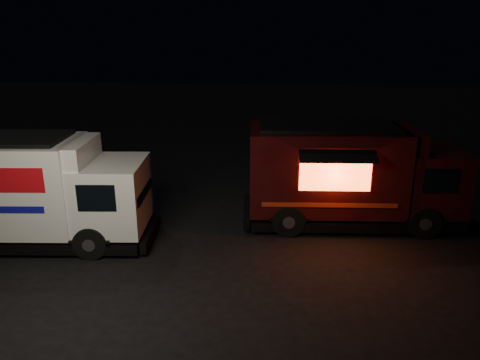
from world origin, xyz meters
The scene contains 3 objects.
ground centered at (0.00, 0.00, 0.00)m, with size 80.00×80.00×0.00m, color black.
white_truck centered at (-4.50, 0.84, 1.60)m, with size 7.08×2.41×3.21m, color silver, non-canonical shape.
red_truck centered at (5.20, 2.62, 1.63)m, with size 6.99×2.57×3.25m, color black, non-canonical shape.
Camera 1 is at (2.04, -11.70, 6.18)m, focal length 35.00 mm.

